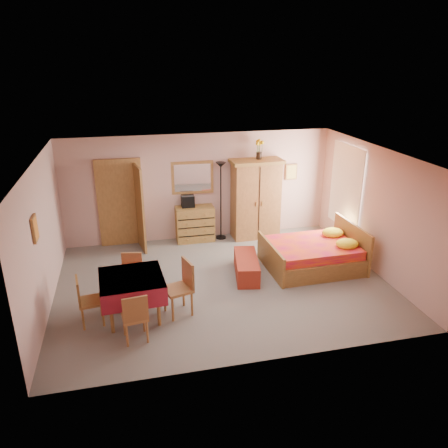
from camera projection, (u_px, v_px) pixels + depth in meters
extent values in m
plane|color=slate|center=(223.00, 283.00, 8.81)|extent=(6.50, 6.50, 0.00)
plane|color=brown|center=(222.00, 155.00, 7.87)|extent=(6.50, 6.50, 0.00)
cube|color=tan|center=(200.00, 187.00, 10.61)|extent=(6.50, 0.10, 2.60)
cube|color=tan|center=(263.00, 285.00, 6.07)|extent=(6.50, 0.10, 2.60)
cube|color=tan|center=(42.00, 238.00, 7.65)|extent=(0.10, 5.00, 2.60)
cube|color=tan|center=(375.00, 210.00, 9.03)|extent=(0.10, 5.00, 2.60)
cube|color=#9E6B35|center=(121.00, 204.00, 10.28)|extent=(1.06, 0.12, 2.15)
cube|color=white|center=(346.00, 187.00, 10.06)|extent=(0.08, 1.40, 1.95)
cube|color=orange|center=(35.00, 229.00, 6.97)|extent=(0.04, 0.32, 0.42)
cube|color=#D8BF59|center=(291.00, 172.00, 10.99)|extent=(0.30, 0.04, 0.40)
cube|color=olive|center=(195.00, 224.00, 10.69)|extent=(0.92, 0.46, 0.87)
cube|color=white|center=(192.00, 178.00, 10.48)|extent=(1.02, 0.11, 0.80)
cube|color=black|center=(188.00, 201.00, 10.50)|extent=(0.31, 0.23, 0.29)
cube|color=black|center=(221.00, 201.00, 10.63)|extent=(0.27, 0.27, 1.94)
cube|color=#996133|center=(256.00, 199.00, 10.74)|extent=(1.27, 0.68, 1.97)
cube|color=yellow|center=(259.00, 149.00, 10.36)|extent=(0.20, 0.20, 0.48)
cube|color=#BE1240|center=(312.00, 248.00, 9.31)|extent=(2.00, 1.59, 0.91)
cube|color=maroon|center=(246.00, 267.00, 9.04)|extent=(0.67, 1.27, 0.40)
cube|color=maroon|center=(133.00, 297.00, 7.53)|extent=(1.12, 1.12, 0.78)
cube|color=#A56A38|center=(135.00, 316.00, 6.91)|extent=(0.43, 0.43, 0.86)
cube|color=#A87939|center=(132.00, 277.00, 8.13)|extent=(0.45, 0.45, 0.85)
cube|color=#A06E36|center=(91.00, 301.00, 7.33)|extent=(0.45, 0.45, 0.88)
cube|color=#9C6634|center=(178.00, 289.00, 7.59)|extent=(0.55, 0.55, 0.99)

